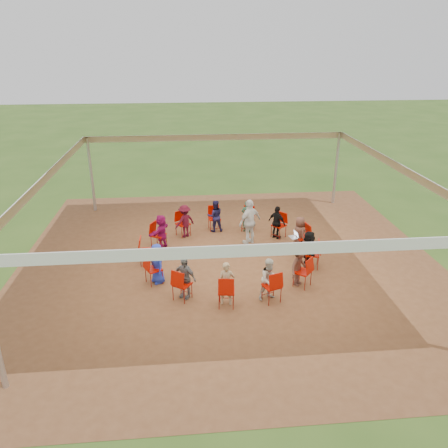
{
  "coord_description": "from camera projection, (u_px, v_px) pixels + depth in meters",
  "views": [
    {
      "loc": [
        -1.29,
        -12.17,
        6.34
      ],
      "look_at": [
        -0.13,
        0.3,
        1.15
      ],
      "focal_mm": 35.0,
      "sensor_mm": 36.0,
      "label": 1
    }
  ],
  "objects": [
    {
      "name": "chair_4",
      "position": [
        183.0,
        224.0,
        15.38
      ],
      "size": [
        0.59,
        0.6,
        0.9
      ],
      "primitive_type": null,
      "rotation": [
        0.0,
        0.0,
        -2.55
      ],
      "color": "#B50E00",
      "rests_on": "ground"
    },
    {
      "name": "chair_2",
      "position": [
        248.0,
        219.0,
        15.82
      ],
      "size": [
        0.55,
        0.56,
        0.9
      ],
      "primitive_type": null,
      "rotation": [
        0.0,
        0.0,
        2.77
      ],
      "color": "#B50E00",
      "rests_on": "ground"
    },
    {
      "name": "chair_6",
      "position": [
        147.0,
        251.0,
        13.37
      ],
      "size": [
        0.44,
        0.42,
        0.9
      ],
      "primitive_type": null,
      "rotation": [
        0.0,
        0.0,
        -1.58
      ],
      "color": "#B50E00",
      "rests_on": "ground"
    },
    {
      "name": "person_seated_1",
      "position": [
        277.0,
        223.0,
        15.12
      ],
      "size": [
        0.72,
        0.75,
        1.18
      ],
      "primitive_type": "imported",
      "rotation": [
        0.0,
        0.0,
        2.28
      ],
      "color": "black",
      "rests_on": "ground"
    },
    {
      "name": "person_seated_11",
      "position": [
        309.0,
        249.0,
        13.15
      ],
      "size": [
        0.67,
        1.16,
        1.18
      ],
      "primitive_type": "imported",
      "rotation": [
        0.0,
        0.0,
        1.32
      ],
      "color": "black",
      "rests_on": "ground"
    },
    {
      "name": "ground",
      "position": [
        229.0,
        261.0,
        13.73
      ],
      "size": [
        80.0,
        80.0,
        0.0
      ],
      "primitive_type": "plane",
      "color": "#335219",
      "rests_on": "ground"
    },
    {
      "name": "chair_11",
      "position": [
        303.0,
        272.0,
        12.15
      ],
      "size": [
        0.61,
        0.61,
        0.9
      ],
      "primitive_type": null,
      "rotation": [
        0.0,
        0.0,
        0.83
      ],
      "color": "#B50E00",
      "rests_on": "ground"
    },
    {
      "name": "tent",
      "position": [
        229.0,
        189.0,
        12.82
      ],
      "size": [
        10.33,
        10.33,
        3.0
      ],
      "color": "#B2B2B7",
      "rests_on": "ground"
    },
    {
      "name": "person_seated_10",
      "position": [
        299.0,
        266.0,
        12.16
      ],
      "size": [
        0.79,
        0.82,
        1.18
      ],
      "primitive_type": "imported",
      "rotation": [
        0.0,
        0.0,
        0.83
      ],
      "color": "brown",
      "rests_on": "ground"
    },
    {
      "name": "person_seated_4",
      "position": [
        185.0,
        221.0,
        15.24
      ],
      "size": [
        0.84,
        0.74,
        1.18
      ],
      "primitive_type": "imported",
      "rotation": [
        0.0,
        0.0,
        -2.55
      ],
      "color": "#420917",
      "rests_on": "ground"
    },
    {
      "name": "standing_person",
      "position": [
        250.0,
        222.0,
        14.66
      ],
      "size": [
        1.03,
        0.92,
        1.57
      ],
      "primitive_type": "imported",
      "rotation": [
        0.0,
        0.0,
        3.75
      ],
      "color": "silver",
      "rests_on": "ground"
    },
    {
      "name": "chair_1",
      "position": [
        279.0,
        225.0,
        15.26
      ],
      "size": [
        0.61,
        0.61,
        0.9
      ],
      "primitive_type": null,
      "rotation": [
        0.0,
        0.0,
        2.28
      ],
      "color": "#B50E00",
      "rests_on": "ground"
    },
    {
      "name": "person_seated_9",
      "position": [
        270.0,
        279.0,
        11.49
      ],
      "size": [
        0.65,
        0.51,
        1.18
      ],
      "primitive_type": "imported",
      "rotation": [
        0.0,
        0.0,
        0.35
      ],
      "color": "beige",
      "rests_on": "ground"
    },
    {
      "name": "person_seated_6",
      "position": [
        157.0,
        263.0,
        12.31
      ],
      "size": [
        0.55,
        0.66,
        1.18
      ],
      "primitive_type": "imported",
      "rotation": [
        0.0,
        0.0,
        -1.1
      ],
      "color": "#2236B4",
      "rests_on": "ground"
    },
    {
      "name": "chair_10",
      "position": [
        272.0,
        286.0,
        11.44
      ],
      "size": [
        0.55,
        0.56,
        0.9
      ],
      "primitive_type": null,
      "rotation": [
        0.0,
        0.0,
        0.35
      ],
      "color": "#B50E00",
      "rests_on": "ground"
    },
    {
      "name": "person_seated_2",
      "position": [
        247.0,
        216.0,
        15.66
      ],
      "size": [
        0.5,
        0.42,
        1.18
      ],
      "primitive_type": "imported",
      "rotation": [
        0.0,
        0.0,
        2.77
      ],
      "color": "#28523A",
      "rests_on": "ground"
    },
    {
      "name": "chair_12",
      "position": [
        312.0,
        254.0,
        13.19
      ],
      "size": [
        0.53,
        0.52,
        0.9
      ],
      "primitive_type": null,
      "rotation": [
        0.0,
        0.0,
        1.32
      ],
      "color": "#B50E00",
      "rests_on": "ground"
    },
    {
      "name": "chair_3",
      "position": [
        214.0,
        218.0,
        15.86
      ],
      "size": [
        0.47,
        0.48,
        0.9
      ],
      "primitive_type": null,
      "rotation": [
        0.0,
        0.0,
        -3.03
      ],
      "color": "#B50E00",
      "rests_on": "ground"
    },
    {
      "name": "person_seated_8",
      "position": [
        227.0,
        284.0,
        11.27
      ],
      "size": [
        0.46,
        0.34,
        1.18
      ],
      "primitive_type": "imported",
      "rotation": [
        0.0,
        0.0,
        -0.13
      ],
      "color": "#A0845C",
      "rests_on": "ground"
    },
    {
      "name": "person_seated_0",
      "position": [
        299.0,
        234.0,
        14.22
      ],
      "size": [
        0.45,
        0.63,
        1.18
      ],
      "primitive_type": "imported",
      "rotation": [
        0.0,
        0.0,
        1.8
      ],
      "color": "brown",
      "rests_on": "ground"
    },
    {
      "name": "person_seated_7",
      "position": [
        185.0,
        278.0,
        11.57
      ],
      "size": [
        0.77,
        0.69,
        1.18
      ],
      "primitive_type": "imported",
      "rotation": [
        0.0,
        0.0,
        -0.62
      ],
      "color": "slate",
      "rests_on": "ground"
    },
    {
      "name": "person_seated_5",
      "position": [
        161.0,
        232.0,
        14.38
      ],
      "size": [
        0.88,
        1.16,
        1.18
      ],
      "primitive_type": "imported",
      "rotation": [
        0.0,
        0.0,
        -2.07
      ],
      "color": "#930F51",
      "rests_on": "ground"
    },
    {
      "name": "laptop",
      "position": [
        295.0,
        235.0,
        14.18
      ],
      "size": [
        0.31,
        0.36,
        0.22
      ],
      "rotation": [
        0.0,
        0.0,
        1.8
      ],
      "color": "#B7B7BC",
      "rests_on": "ground"
    },
    {
      "name": "chair_7",
      "position": [
        154.0,
        269.0,
        12.3
      ],
      "size": [
        0.58,
        0.57,
        0.9
      ],
      "primitive_type": null,
      "rotation": [
        0.0,
        0.0,
        -1.1
      ],
      "color": "#B50E00",
      "rests_on": "ground"
    },
    {
      "name": "chair_9",
      "position": [
        226.0,
        291.0,
        11.22
      ],
      "size": [
        0.47,
        0.49,
        0.9
      ],
      "primitive_type": null,
      "rotation": [
        0.0,
        0.0,
        -0.13
      ],
      "color": "#B50E00",
      "rests_on": "ground"
    },
    {
      "name": "dirt_patch",
      "position": [
        229.0,
        261.0,
        13.73
      ],
      "size": [
        13.0,
        13.0,
        0.0
      ],
      "primitive_type": "plane",
      "color": "brown",
      "rests_on": "ground"
    },
    {
      "name": "chair_0",
      "position": [
        302.0,
        237.0,
        14.31
      ],
      "size": [
        0.52,
        0.51,
        0.9
      ],
      "primitive_type": null,
      "rotation": [
        0.0,
        0.0,
        1.8
      ],
      "color": "#B50E00",
      "rests_on": "ground"
    },
    {
      "name": "person_seated_3",
      "position": [
        215.0,
        216.0,
        15.7
      ],
      "size": [
        0.61,
        0.39,
        1.18
      ],
      "primitive_type": "imported",
      "rotation": [
        0.0,
        0.0,
        -3.03
      ],
      "color": "#1A173B",
      "rests_on": "ground"
    },
    {
      "name": "chair_5",
      "position": [
        158.0,
        235.0,
        14.48
      ],
      "size": [
        0.59,
        0.58,
        0.9
      ],
      "primitive_type": null,
      "rotation": [
        0.0,
        0.0,
        -2.07
      ],
      "color": "#B50E00",
      "rests_on": "ground"
    },
    {
      "name": "chair_8",
      "position": [
        182.0,
        284.0,
        11.53
      ],
      "size": [
        0.6,
        0.6,
        0.9
      ],
      "primitive_type": null,
      "rotation": [
        0.0,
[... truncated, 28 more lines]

